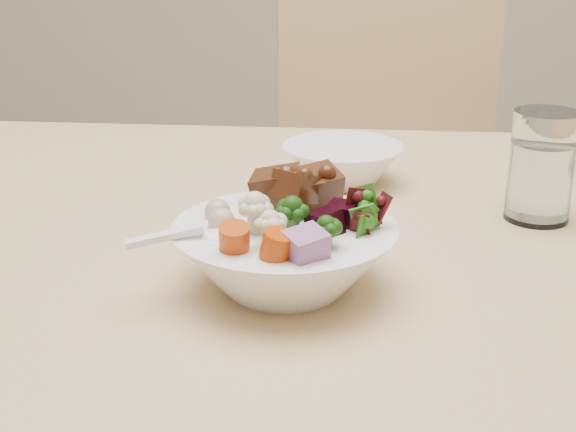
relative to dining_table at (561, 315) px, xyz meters
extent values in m
cube|color=#D9BC80|center=(0.00, 0.00, 0.06)|extent=(1.65, 1.00, 0.04)
cylinder|color=#D9BC80|center=(-0.74, 0.32, -0.32)|extent=(0.06, 0.06, 0.71)
cube|color=tan|center=(-0.17, 0.63, -0.20)|extent=(0.53, 0.53, 0.04)
cube|color=tan|center=(-0.21, 0.83, 0.05)|extent=(0.44, 0.13, 0.48)
cylinder|color=tan|center=(-0.31, 0.40, -0.45)|extent=(0.04, 0.04, 0.45)
cylinder|color=tan|center=(0.05, 0.48, -0.45)|extent=(0.04, 0.04, 0.45)
cylinder|color=tan|center=(-0.39, 0.77, -0.45)|extent=(0.04, 0.04, 0.45)
cylinder|color=tan|center=(-0.03, 0.85, -0.45)|extent=(0.04, 0.04, 0.45)
sphere|color=black|center=(-0.26, -0.15, 0.15)|extent=(0.03, 0.03, 0.03)
sphere|color=beige|center=(-0.29, -0.15, 0.15)|extent=(0.04, 0.04, 0.04)
cube|color=black|center=(-0.22, -0.12, 0.14)|extent=(0.03, 0.03, 0.02)
cube|color=#965A93|center=(-0.24, -0.20, 0.14)|extent=(0.04, 0.04, 0.03)
cylinder|color=#C64305|center=(-0.30, -0.19, 0.14)|extent=(0.03, 0.03, 0.03)
sphere|color=tan|center=(-0.32, -0.14, 0.14)|extent=(0.02, 0.02, 0.02)
ellipsoid|color=white|center=(-0.32, -0.16, 0.13)|extent=(0.04, 0.04, 0.01)
cube|color=white|center=(-0.36, -0.18, 0.14)|extent=(0.07, 0.03, 0.02)
cylinder|color=white|center=(-0.02, 0.08, 0.14)|extent=(0.07, 0.07, 0.12)
cylinder|color=white|center=(-0.02, 0.08, 0.12)|extent=(0.06, 0.06, 0.08)
camera|label=1|loc=(-0.16, -0.77, 0.39)|focal=50.00mm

